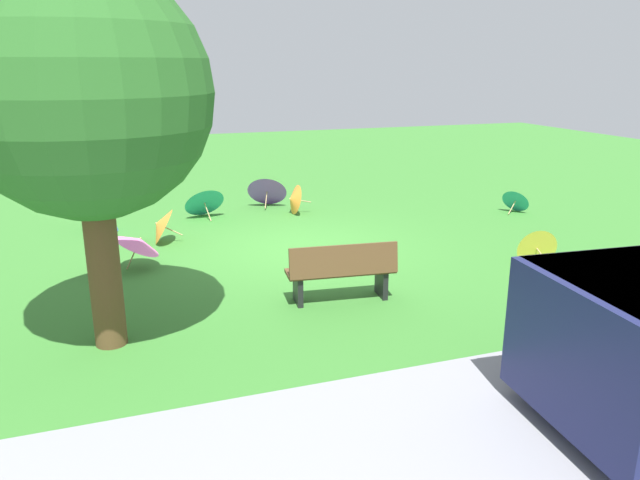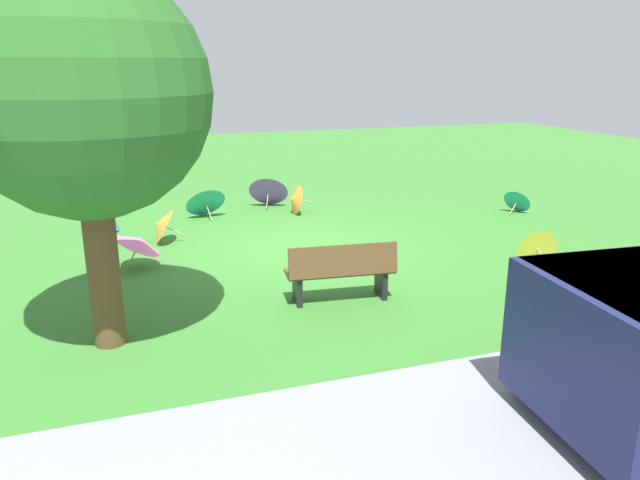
{
  "view_description": "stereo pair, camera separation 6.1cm",
  "coord_description": "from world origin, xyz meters",
  "px_view_note": "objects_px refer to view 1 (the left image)",
  "views": [
    {
      "loc": [
        3.25,
        10.46,
        3.39
      ],
      "look_at": [
        0.13,
        1.48,
        0.6
      ],
      "focal_mm": 33.94,
      "sensor_mm": 36.0,
      "label": 1
    },
    {
      "loc": [
        3.19,
        10.48,
        3.39
      ],
      "look_at": [
        0.13,
        1.48,
        0.6
      ],
      "focal_mm": 33.94,
      "sensor_mm": 36.0,
      "label": 2
    }
  ],
  "objects_px": {
    "shade_tree": "(86,95)",
    "parasol_teal_1": "(203,200)",
    "parasol_pink_0": "(139,243)",
    "parasol_orange_1": "(160,225)",
    "park_bench": "(342,271)",
    "parasol_yellow_0": "(536,247)",
    "parasol_purple_1": "(267,189)",
    "parasol_teal_0": "(516,200)",
    "parasol_orange_0": "(293,199)",
    "parasol_blue_0": "(106,214)"
  },
  "relations": [
    {
      "from": "shade_tree",
      "to": "parasol_teal_1",
      "type": "bearing_deg",
      "value": -108.92
    },
    {
      "from": "parasol_pink_0",
      "to": "parasol_teal_1",
      "type": "height_order",
      "value": "parasol_teal_1"
    },
    {
      "from": "parasol_orange_1",
      "to": "park_bench",
      "type": "bearing_deg",
      "value": 119.53
    },
    {
      "from": "parasol_yellow_0",
      "to": "parasol_purple_1",
      "type": "xyz_separation_m",
      "value": [
        3.21,
        -5.99,
        0.07
      ]
    },
    {
      "from": "park_bench",
      "to": "parasol_teal_1",
      "type": "distance_m",
      "value": 5.88
    },
    {
      "from": "parasol_orange_1",
      "to": "parasol_pink_0",
      "type": "bearing_deg",
      "value": 71.97
    },
    {
      "from": "parasol_pink_0",
      "to": "parasol_orange_1",
      "type": "bearing_deg",
      "value": -108.03
    },
    {
      "from": "parasol_teal_0",
      "to": "parasol_pink_0",
      "type": "xyz_separation_m",
      "value": [
        8.63,
        1.34,
        0.17
      ]
    },
    {
      "from": "shade_tree",
      "to": "parasol_yellow_0",
      "type": "distance_m",
      "value": 7.5
    },
    {
      "from": "parasol_yellow_0",
      "to": "parasol_orange_0",
      "type": "distance_m",
      "value": 5.76
    },
    {
      "from": "parasol_teal_0",
      "to": "parasol_pink_0",
      "type": "height_order",
      "value": "parasol_pink_0"
    },
    {
      "from": "parasol_orange_0",
      "to": "parasol_orange_1",
      "type": "height_order",
      "value": "parasol_orange_1"
    },
    {
      "from": "parasol_yellow_0",
      "to": "parasol_orange_0",
      "type": "relative_size",
      "value": 1.05
    },
    {
      "from": "parasol_orange_0",
      "to": "parasol_purple_1",
      "type": "height_order",
      "value": "parasol_purple_1"
    },
    {
      "from": "parasol_orange_1",
      "to": "parasol_purple_1",
      "type": "relative_size",
      "value": 0.7
    },
    {
      "from": "parasol_orange_1",
      "to": "parasol_teal_1",
      "type": "xyz_separation_m",
      "value": [
        -1.11,
        -1.8,
        0.03
      ]
    },
    {
      "from": "parasol_teal_0",
      "to": "parasol_purple_1",
      "type": "relative_size",
      "value": 0.68
    },
    {
      "from": "parasol_pink_0",
      "to": "parasol_yellow_0",
      "type": "bearing_deg",
      "value": 161.69
    },
    {
      "from": "park_bench",
      "to": "parasol_teal_1",
      "type": "relative_size",
      "value": 1.61
    },
    {
      "from": "parasol_orange_1",
      "to": "parasol_purple_1",
      "type": "xyz_separation_m",
      "value": [
        -2.76,
        -2.41,
        0.06
      ]
    },
    {
      "from": "parasol_teal_0",
      "to": "parasol_blue_0",
      "type": "xyz_separation_m",
      "value": [
        9.14,
        -1.37,
        0.08
      ]
    },
    {
      "from": "shade_tree",
      "to": "parasol_teal_0",
      "type": "xyz_separation_m",
      "value": [
        -9.14,
        -4.23,
        -2.74
      ]
    },
    {
      "from": "parasol_blue_0",
      "to": "parasol_pink_0",
      "type": "bearing_deg",
      "value": 100.62
    },
    {
      "from": "shade_tree",
      "to": "parasol_yellow_0",
      "type": "height_order",
      "value": "shade_tree"
    },
    {
      "from": "parasol_pink_0",
      "to": "parasol_purple_1",
      "type": "height_order",
      "value": "parasol_purple_1"
    },
    {
      "from": "parasol_orange_0",
      "to": "parasol_orange_1",
      "type": "distance_m",
      "value": 3.43
    },
    {
      "from": "parasol_orange_1",
      "to": "parasol_teal_1",
      "type": "height_order",
      "value": "parasol_teal_1"
    },
    {
      "from": "park_bench",
      "to": "parasol_pink_0",
      "type": "distance_m",
      "value": 3.71
    },
    {
      "from": "parasol_pink_0",
      "to": "parasol_purple_1",
      "type": "distance_m",
      "value": 5.04
    },
    {
      "from": "parasol_orange_0",
      "to": "parasol_blue_0",
      "type": "relative_size",
      "value": 0.81
    },
    {
      "from": "park_bench",
      "to": "parasol_blue_0",
      "type": "xyz_separation_m",
      "value": [
        3.23,
        -5.23,
        -0.09
      ]
    },
    {
      "from": "parasol_yellow_0",
      "to": "parasol_pink_0",
      "type": "xyz_separation_m",
      "value": [
        6.44,
        -2.13,
        0.11
      ]
    },
    {
      "from": "shade_tree",
      "to": "parasol_pink_0",
      "type": "bearing_deg",
      "value": -100.15
    },
    {
      "from": "parasol_blue_0",
      "to": "shade_tree",
      "type": "bearing_deg",
      "value": 89.93
    },
    {
      "from": "parasol_orange_1",
      "to": "parasol_blue_0",
      "type": "distance_m",
      "value": 1.6
    },
    {
      "from": "park_bench",
      "to": "parasol_blue_0",
      "type": "bearing_deg",
      "value": -58.32
    },
    {
      "from": "parasol_orange_0",
      "to": "parasol_blue_0",
      "type": "xyz_separation_m",
      "value": [
        4.1,
        0.16,
        0.02
      ]
    },
    {
      "from": "park_bench",
      "to": "parasol_teal_0",
      "type": "relative_size",
      "value": 2.1
    },
    {
      "from": "parasol_teal_0",
      "to": "parasol_orange_0",
      "type": "distance_m",
      "value": 5.26
    },
    {
      "from": "park_bench",
      "to": "shade_tree",
      "type": "xyz_separation_m",
      "value": [
        3.24,
        0.37,
        2.57
      ]
    },
    {
      "from": "parasol_blue_0",
      "to": "park_bench",
      "type": "bearing_deg",
      "value": 121.68
    },
    {
      "from": "parasol_yellow_0",
      "to": "parasol_teal_0",
      "type": "bearing_deg",
      "value": -122.14
    },
    {
      "from": "parasol_teal_0",
      "to": "parasol_orange_1",
      "type": "bearing_deg",
      "value": -0.75
    },
    {
      "from": "parasol_teal_1",
      "to": "parasol_teal_0",
      "type": "bearing_deg",
      "value": 164.83
    },
    {
      "from": "parasol_orange_1",
      "to": "parasol_teal_1",
      "type": "bearing_deg",
      "value": -121.75
    },
    {
      "from": "parasol_teal_1",
      "to": "shade_tree",
      "type": "bearing_deg",
      "value": 71.08
    },
    {
      "from": "parasol_teal_0",
      "to": "parasol_orange_0",
      "type": "bearing_deg",
      "value": -16.87
    },
    {
      "from": "parasol_teal_0",
      "to": "parasol_pink_0",
      "type": "distance_m",
      "value": 8.73
    },
    {
      "from": "parasol_yellow_0",
      "to": "shade_tree",
      "type": "bearing_deg",
      "value": 6.16
    },
    {
      "from": "parasol_blue_0",
      "to": "parasol_purple_1",
      "type": "relative_size",
      "value": 0.75
    }
  ]
}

